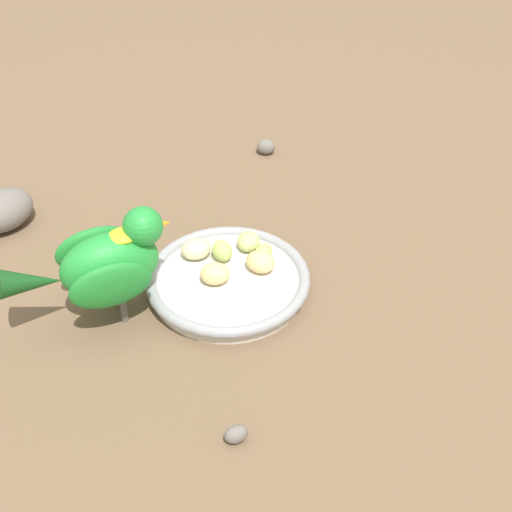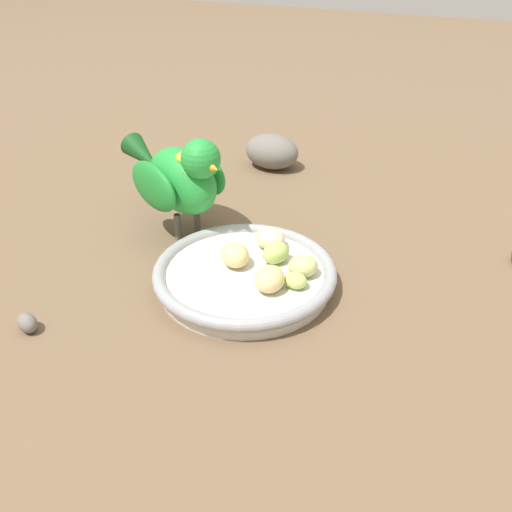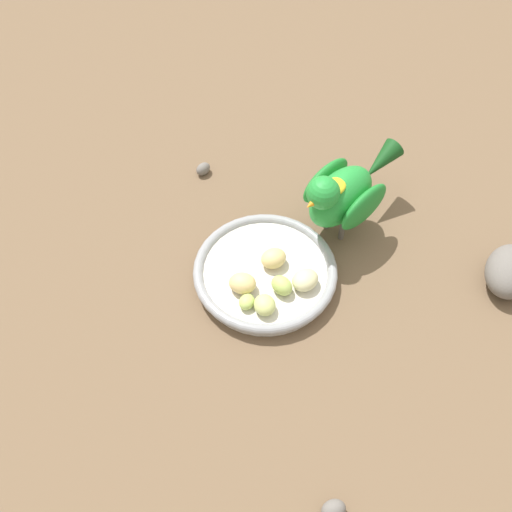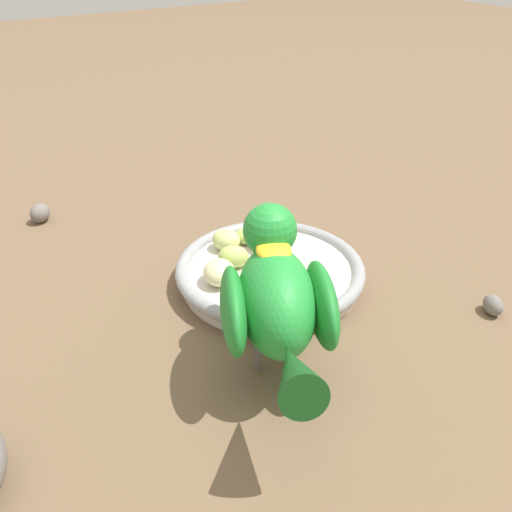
{
  "view_description": "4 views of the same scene",
  "coord_description": "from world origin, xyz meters",
  "px_view_note": "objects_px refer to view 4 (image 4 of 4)",
  "views": [
    {
      "loc": [
        0.48,
        0.46,
        0.61
      ],
      "look_at": [
        -0.04,
        0.02,
        0.06
      ],
      "focal_mm": 51.92,
      "sensor_mm": 36.0,
      "label": 1
    },
    {
      "loc": [
        -0.24,
        0.45,
        0.36
      ],
      "look_at": [
        -0.04,
        0.01,
        0.05
      ],
      "focal_mm": 38.94,
      "sensor_mm": 36.0,
      "label": 2
    },
    {
      "loc": [
        -0.51,
        -0.16,
        0.75
      ],
      "look_at": [
        -0.03,
        -0.0,
        0.06
      ],
      "focal_mm": 44.82,
      "sensor_mm": 36.0,
      "label": 3
    },
    {
      "loc": [
        0.4,
        -0.3,
        0.34
      ],
      "look_at": [
        -0.02,
        -0.03,
        0.04
      ],
      "focal_mm": 39.83,
      "sensor_mm": 36.0,
      "label": 4
    }
  ],
  "objects_px": {
    "apple_piece_0": "(273,266)",
    "pebble_0": "(40,213)",
    "apple_piece_3": "(219,272)",
    "pebble_1": "(493,305)",
    "feeding_bowl": "(270,272)",
    "apple_piece_4": "(245,236)",
    "apple_piece_5": "(233,257)",
    "parrot": "(277,298)",
    "apple_piece_1": "(267,238)",
    "apple_piece_2": "(226,240)"
  },
  "relations": [
    {
      "from": "apple_piece_0",
      "to": "pebble_0",
      "type": "relative_size",
      "value": 1.26
    },
    {
      "from": "feeding_bowl",
      "to": "pebble_0",
      "type": "height_order",
      "value": "feeding_bowl"
    },
    {
      "from": "apple_piece_5",
      "to": "pebble_1",
      "type": "height_order",
      "value": "apple_piece_5"
    },
    {
      "from": "feeding_bowl",
      "to": "apple_piece_2",
      "type": "distance_m",
      "value": 0.07
    },
    {
      "from": "feeding_bowl",
      "to": "apple_piece_0",
      "type": "bearing_deg",
      "value": -25.07
    },
    {
      "from": "apple_piece_4",
      "to": "pebble_1",
      "type": "height_order",
      "value": "apple_piece_4"
    },
    {
      "from": "parrot",
      "to": "pebble_0",
      "type": "relative_size",
      "value": 6.67
    },
    {
      "from": "apple_piece_0",
      "to": "apple_piece_3",
      "type": "xyz_separation_m",
      "value": [
        -0.02,
        -0.05,
        -0.0
      ]
    },
    {
      "from": "apple_piece_1",
      "to": "pebble_0",
      "type": "bearing_deg",
      "value": -141.3
    },
    {
      "from": "pebble_0",
      "to": "feeding_bowl",
      "type": "bearing_deg",
      "value": 31.79
    },
    {
      "from": "apple_piece_5",
      "to": "pebble_0",
      "type": "distance_m",
      "value": 0.29
    },
    {
      "from": "feeding_bowl",
      "to": "pebble_1",
      "type": "bearing_deg",
      "value": 44.25
    },
    {
      "from": "apple_piece_4",
      "to": "apple_piece_5",
      "type": "relative_size",
      "value": 0.75
    },
    {
      "from": "feeding_bowl",
      "to": "apple_piece_4",
      "type": "height_order",
      "value": "apple_piece_4"
    },
    {
      "from": "apple_piece_1",
      "to": "apple_piece_4",
      "type": "height_order",
      "value": "apple_piece_1"
    },
    {
      "from": "apple_piece_3",
      "to": "parrot",
      "type": "distance_m",
      "value": 0.14
    },
    {
      "from": "pebble_0",
      "to": "pebble_1",
      "type": "relative_size",
      "value": 1.15
    },
    {
      "from": "apple_piece_4",
      "to": "pebble_0",
      "type": "distance_m",
      "value": 0.28
    },
    {
      "from": "parrot",
      "to": "pebble_0",
      "type": "height_order",
      "value": "parrot"
    },
    {
      "from": "apple_piece_2",
      "to": "pebble_1",
      "type": "bearing_deg",
      "value": 38.54
    },
    {
      "from": "apple_piece_1",
      "to": "parrot",
      "type": "bearing_deg",
      "value": -30.58
    },
    {
      "from": "apple_piece_0",
      "to": "apple_piece_4",
      "type": "xyz_separation_m",
      "value": [
        -0.08,
        0.01,
        -0.0
      ]
    },
    {
      "from": "apple_piece_0",
      "to": "pebble_0",
      "type": "distance_m",
      "value": 0.34
    },
    {
      "from": "apple_piece_0",
      "to": "apple_piece_2",
      "type": "height_order",
      "value": "apple_piece_0"
    },
    {
      "from": "feeding_bowl",
      "to": "apple_piece_2",
      "type": "bearing_deg",
      "value": -162.41
    },
    {
      "from": "pebble_1",
      "to": "apple_piece_1",
      "type": "bearing_deg",
      "value": -145.39
    },
    {
      "from": "apple_piece_5",
      "to": "apple_piece_0",
      "type": "bearing_deg",
      "value": 32.1
    },
    {
      "from": "apple_piece_5",
      "to": "pebble_0",
      "type": "bearing_deg",
      "value": -150.99
    },
    {
      "from": "apple_piece_3",
      "to": "pebble_1",
      "type": "bearing_deg",
      "value": 52.31
    },
    {
      "from": "apple_piece_3",
      "to": "pebble_1",
      "type": "xyz_separation_m",
      "value": [
        0.17,
        0.22,
        -0.02
      ]
    },
    {
      "from": "apple_piece_3",
      "to": "parrot",
      "type": "relative_size",
      "value": 0.2
    },
    {
      "from": "parrot",
      "to": "pebble_0",
      "type": "xyz_separation_m",
      "value": [
        -0.4,
        -0.1,
        -0.07
      ]
    },
    {
      "from": "apple_piece_2",
      "to": "pebble_1",
      "type": "height_order",
      "value": "apple_piece_2"
    },
    {
      "from": "apple_piece_4",
      "to": "pebble_1",
      "type": "distance_m",
      "value": 0.27
    },
    {
      "from": "apple_piece_3",
      "to": "apple_piece_2",
      "type": "bearing_deg",
      "value": 144.35
    },
    {
      "from": "apple_piece_4",
      "to": "parrot",
      "type": "height_order",
      "value": "parrot"
    },
    {
      "from": "apple_piece_0",
      "to": "pebble_0",
      "type": "height_order",
      "value": "apple_piece_0"
    },
    {
      "from": "parrot",
      "to": "apple_piece_1",
      "type": "bearing_deg",
      "value": -4.75
    },
    {
      "from": "apple_piece_3",
      "to": "pebble_0",
      "type": "xyz_separation_m",
      "value": [
        -0.27,
        -0.11,
        -0.02
      ]
    },
    {
      "from": "apple_piece_0",
      "to": "feeding_bowl",
      "type": "bearing_deg",
      "value": 154.93
    },
    {
      "from": "apple_piece_1",
      "to": "pebble_1",
      "type": "relative_size",
      "value": 1.5
    },
    {
      "from": "apple_piece_1",
      "to": "apple_piece_5",
      "type": "xyz_separation_m",
      "value": [
        0.01,
        -0.05,
        -0.0
      ]
    },
    {
      "from": "apple_piece_3",
      "to": "apple_piece_5",
      "type": "xyz_separation_m",
      "value": [
        -0.02,
        0.03,
        0.0
      ]
    },
    {
      "from": "apple_piece_2",
      "to": "pebble_0",
      "type": "distance_m",
      "value": 0.27
    },
    {
      "from": "apple_piece_0",
      "to": "pebble_1",
      "type": "height_order",
      "value": "apple_piece_0"
    },
    {
      "from": "parrot",
      "to": "pebble_1",
      "type": "distance_m",
      "value": 0.25
    },
    {
      "from": "apple_piece_1",
      "to": "pebble_1",
      "type": "distance_m",
      "value": 0.25
    },
    {
      "from": "feeding_bowl",
      "to": "pebble_0",
      "type": "distance_m",
      "value": 0.33
    },
    {
      "from": "apple_piece_0",
      "to": "apple_piece_3",
      "type": "distance_m",
      "value": 0.06
    },
    {
      "from": "apple_piece_1",
      "to": "apple_piece_2",
      "type": "xyz_separation_m",
      "value": [
        -0.02,
        -0.04,
        -0.0
      ]
    }
  ]
}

